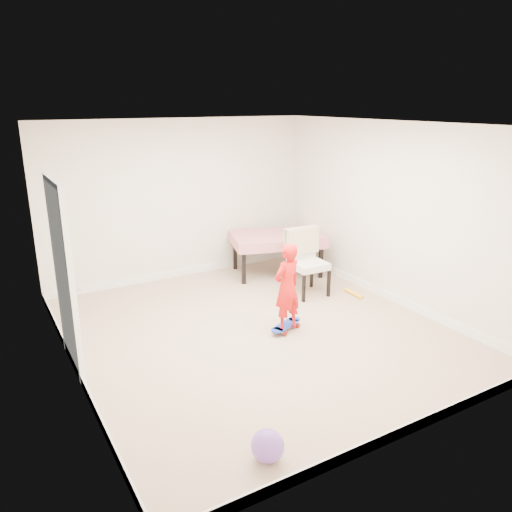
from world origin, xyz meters
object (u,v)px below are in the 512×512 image
skateboard (286,327)px  balloon (268,446)px  dining_chair (308,263)px  child (287,290)px  dining_table (277,254)px

skateboard → balloon: 2.48m
dining_chair → skateboard: dining_chair is taller
dining_chair → child: child is taller
dining_table → dining_chair: bearing=-78.8°
dining_table → balloon: dining_table is taller
balloon → skateboard: bearing=52.9°
child → balloon: (-1.48, -1.95, -0.43)m
skateboard → balloon: balloon is taller
dining_table → child: 2.28m
skateboard → child: child is taller
dining_table → balloon: bearing=-106.0°
dining_table → skateboard: dining_table is taller
dining_table → balloon: size_ratio=5.36×
child → balloon: child is taller
skateboard → child: bearing=-140.4°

